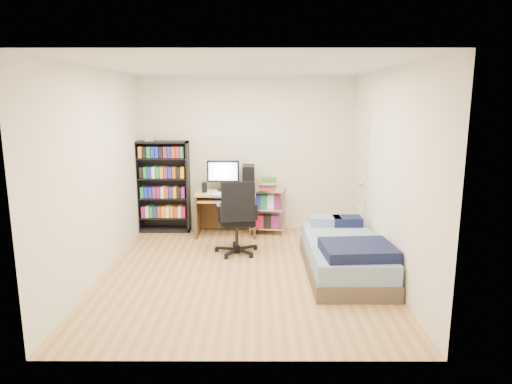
{
  "coord_description": "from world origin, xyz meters",
  "views": [
    {
      "loc": [
        0.17,
        -5.43,
        2.13
      ],
      "look_at": [
        0.16,
        0.4,
        0.95
      ],
      "focal_mm": 32.0,
      "sensor_mm": 36.0,
      "label": 1
    }
  ],
  "objects_px": {
    "media_shelf": "(163,186)",
    "computer_desk": "(232,195)",
    "office_chair": "(237,231)",
    "bed": "(345,255)"
  },
  "relations": [
    {
      "from": "computer_desk",
      "to": "bed",
      "type": "xyz_separation_m",
      "value": [
        1.49,
        -1.68,
        -0.41
      ]
    },
    {
      "from": "media_shelf",
      "to": "computer_desk",
      "type": "height_order",
      "value": "media_shelf"
    },
    {
      "from": "media_shelf",
      "to": "computer_desk",
      "type": "relative_size",
      "value": 1.3
    },
    {
      "from": "media_shelf",
      "to": "bed",
      "type": "relative_size",
      "value": 0.83
    },
    {
      "from": "bed",
      "to": "media_shelf",
      "type": "bearing_deg",
      "value": 144.68
    },
    {
      "from": "computer_desk",
      "to": "office_chair",
      "type": "height_order",
      "value": "computer_desk"
    },
    {
      "from": "media_shelf",
      "to": "office_chair",
      "type": "bearing_deg",
      "value": -42.48
    },
    {
      "from": "media_shelf",
      "to": "bed",
      "type": "height_order",
      "value": "media_shelf"
    },
    {
      "from": "bed",
      "to": "office_chair",
      "type": "bearing_deg",
      "value": 152.46
    },
    {
      "from": "media_shelf",
      "to": "office_chair",
      "type": "height_order",
      "value": "media_shelf"
    }
  ]
}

